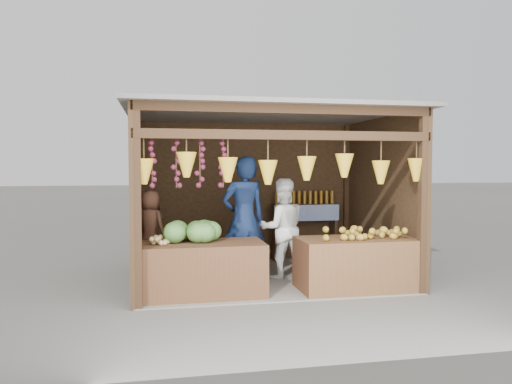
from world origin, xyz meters
The scene contains 12 objects.
ground centered at (0.00, 0.00, 0.00)m, with size 80.00×80.00×0.00m, color #514F49.
stall_structure centered at (-0.03, -0.04, 1.67)m, with size 4.30×3.30×2.66m.
back_shelf centered at (1.05, 1.28, 0.87)m, with size 1.25×0.32×1.32m.
counter_left centered at (-1.09, -0.95, 0.37)m, with size 1.69×0.85×0.74m, color #4B2B19.
counter_right centered at (1.14, -1.05, 0.38)m, with size 1.71×0.85×0.76m, color #522E1B.
stool centered at (-1.81, 0.05, 0.15)m, with size 0.33×0.33×0.31m, color black.
man_standing centered at (-0.38, -0.21, 0.97)m, with size 0.71×0.47×1.95m, color #122043.
woman_standing centered at (0.27, -0.05, 0.80)m, with size 0.78×0.61×1.60m, color white.
vendor_seated centered at (-1.81, 0.05, 0.87)m, with size 0.55×0.36×1.12m, color #502E20.
melon_pile centered at (-1.15, -0.86, 0.90)m, with size 1.00×0.50×0.32m, color #164F15, non-canonical shape.
tanfruit_pile centered at (-1.67, -0.99, 0.81)m, with size 0.34×0.40×0.13m, color #9F7F49, non-canonical shape.
mango_pile centered at (1.19, -1.08, 0.87)m, with size 1.40×0.64×0.22m, color #C26819, non-canonical shape.
Camera 1 is at (-1.68, -7.77, 1.80)m, focal length 35.00 mm.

